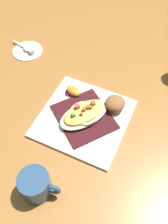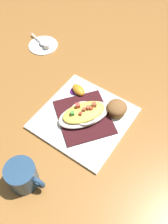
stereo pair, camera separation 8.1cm
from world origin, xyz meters
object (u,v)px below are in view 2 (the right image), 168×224
creamer_saucer (43,45)px  orange_garnish (78,90)px  muffin (117,108)px  gratin_dish (84,113)px  coffee_mug (23,176)px  creamer_cup_0 (47,46)px  spoon (42,43)px  square_plate (84,118)px

creamer_saucer → orange_garnish: bearing=-24.1°
creamer_saucer → muffin: bearing=-15.4°
gratin_dish → coffee_mug: (-0.01, -0.27, 0.00)m
creamer_saucer → creamer_cup_0: size_ratio=5.17×
gratin_dish → creamer_saucer: 0.42m
muffin → spoon: bearing=164.6°
creamer_cup_0 → muffin: bearing=-15.6°
coffee_mug → creamer_cup_0: size_ratio=4.79×
gratin_dish → orange_garnish: (-0.08, 0.08, -0.01)m
spoon → muffin: bearing=-15.4°
coffee_mug → spoon: (-0.36, 0.48, -0.02)m
square_plate → spoon: 0.42m
square_plate → gratin_dish: 0.03m
gratin_dish → muffin: bearing=46.4°
gratin_dish → coffee_mug: size_ratio=1.74×
coffee_mug → creamer_saucer: size_ratio=0.93×
spoon → creamer_cup_0: (0.03, -0.01, 0.00)m
muffin → spoon: size_ratio=0.64×
orange_garnish → spoon: bearing=156.1°
spoon → gratin_dish: bearing=-28.9°
spoon → creamer_cup_0: 0.03m
coffee_mug → creamer_cup_0: (-0.33, 0.47, -0.02)m
square_plate → creamer_saucer: (-0.36, 0.20, -0.00)m
muffin → spoon: 0.46m
square_plate → gratin_dish: bearing=167.3°
coffee_mug → orange_garnish: bearing=101.9°
orange_garnish → creamer_saucer: (-0.28, 0.13, -0.02)m
square_plate → creamer_cup_0: (-0.34, 0.20, 0.01)m
muffin → orange_garnish: 0.16m
creamer_saucer → spoon: bearing=166.5°
square_plate → muffin: muffin is taller
square_plate → creamer_cup_0: size_ratio=11.88×
gratin_dish → creamer_saucer: (-0.36, 0.20, -0.03)m
muffin → square_plate: bearing=-133.6°
muffin → coffee_mug: coffee_mug is taller
gratin_dish → spoon: gratin_dish is taller
creamer_cup_0 → spoon: bearing=166.5°
muffin → coffee_mug: bearing=-103.5°
gratin_dish → muffin: (0.08, 0.08, 0.00)m
muffin → creamer_cup_0: size_ratio=2.81×
square_plate → orange_garnish: bearing=137.1°
gratin_dish → creamer_cup_0: bearing=149.8°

